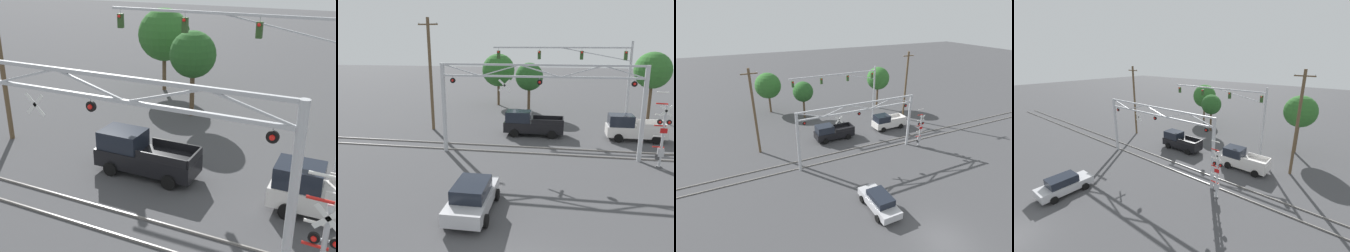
% 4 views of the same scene
% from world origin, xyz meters
% --- Properties ---
extents(rail_track_near, '(80.00, 0.08, 0.10)m').
position_xyz_m(rail_track_near, '(0.00, 13.95, 0.05)').
color(rail_track_near, gray).
rests_on(rail_track_near, ground_plane).
extents(rail_track_far, '(80.00, 0.08, 0.10)m').
position_xyz_m(rail_track_far, '(0.00, 15.38, 0.05)').
color(rail_track_far, gray).
rests_on(rail_track_far, ground_plane).
extents(crossing_gantry, '(14.28, 0.31, 6.57)m').
position_xyz_m(crossing_gantry, '(-0.01, 13.66, 4.29)').
color(crossing_gantry, '#B7BABF').
rests_on(crossing_gantry, ground_plane).
extents(crossing_signal_mast, '(1.09, 0.35, 5.03)m').
position_xyz_m(crossing_signal_mast, '(8.01, 12.63, 2.03)').
color(crossing_signal_mast, '#B7BABF').
rests_on(crossing_signal_mast, ground_plane).
extents(traffic_signal_span, '(13.10, 0.39, 8.11)m').
position_xyz_m(traffic_signal_span, '(4.34, 23.36, 5.76)').
color(traffic_signal_span, '#B7BABF').
rests_on(traffic_signal_span, ground_plane).
extents(pickup_truck_lead, '(5.17, 2.07, 2.14)m').
position_xyz_m(pickup_truck_lead, '(-1.08, 18.98, 1.03)').
color(pickup_truck_lead, black).
rests_on(pickup_truck_lead, ground_plane).
extents(pickup_truck_following, '(4.77, 2.07, 2.14)m').
position_xyz_m(pickup_truck_following, '(7.48, 18.88, 1.03)').
color(pickup_truck_following, silver).
rests_on(pickup_truck_following, ground_plane).
extents(sedan_waiting, '(2.06, 4.39, 1.58)m').
position_xyz_m(sedan_waiting, '(-2.55, 5.01, 0.80)').
color(sedan_waiting, '#B7B7BC').
rests_on(sedan_waiting, ground_plane).
extents(utility_pole_left, '(1.80, 0.28, 10.13)m').
position_xyz_m(utility_pole_left, '(-10.28, 19.49, 5.21)').
color(utility_pole_left, brown).
rests_on(utility_pole_left, ground_plane).
extents(background_tree_beyond_span, '(3.76, 3.76, 7.09)m').
position_xyz_m(background_tree_beyond_span, '(10.74, 27.00, 5.18)').
color(background_tree_beyond_span, brown).
rests_on(background_tree_beyond_span, ground_plane).
extents(background_tree_far_left_verge, '(4.14, 4.14, 6.61)m').
position_xyz_m(background_tree_far_left_verge, '(-6.48, 32.65, 4.53)').
color(background_tree_far_left_verge, brown).
rests_on(background_tree_far_left_verge, ground_plane).
extents(background_tree_far_right_verge, '(3.12, 3.12, 5.81)m').
position_xyz_m(background_tree_far_right_verge, '(-2.08, 27.93, 4.22)').
color(background_tree_far_right_verge, brown).
rests_on(background_tree_far_right_verge, ground_plane).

